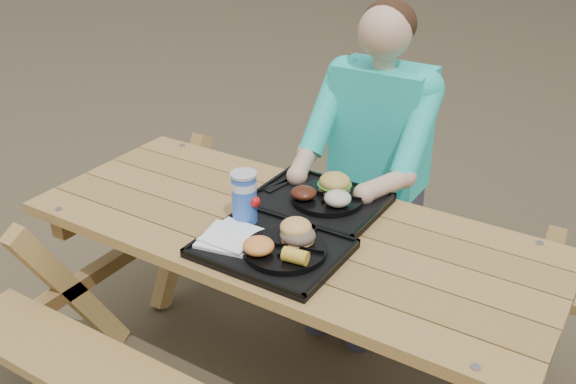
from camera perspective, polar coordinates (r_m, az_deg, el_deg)
The scene contains 17 objects.
picnic_table at distance 2.39m, azimuth 0.00°, elevation -10.81°, with size 1.80×1.49×0.75m, color #999999, non-canonical shape.
tray_near at distance 2.03m, azimuth -1.49°, elevation -5.14°, with size 0.45×0.35×0.02m, color black.
tray_far at distance 2.30m, azimuth 2.74°, elevation -0.90°, with size 0.45×0.35×0.02m, color black.
plate_near at distance 1.99m, azimuth -0.24°, elevation -5.18°, with size 0.26×0.26×0.02m, color black.
plate_far at distance 2.29m, azimuth 3.53°, elevation -0.55°, with size 0.26×0.26×0.02m, color black.
napkin_stack at distance 2.06m, azimuth -5.27°, elevation -4.00°, with size 0.17×0.17×0.02m, color white.
soda_cup at distance 2.13m, azimuth -3.90°, elevation -0.59°, with size 0.08×0.08×0.17m, color blue.
condiment_bbq at distance 2.11m, azimuth 0.53°, elevation -2.95°, with size 0.04×0.04×0.03m, color black.
condiment_mustard at distance 2.08m, azimuth 1.87°, elevation -3.48°, with size 0.05×0.05×0.03m, color yellow.
sandwich at distance 1.99m, azimuth 0.88°, elevation -3.04°, with size 0.11×0.11×0.11m, color #F2B255, non-canonical shape.
mac_cheese at distance 1.95m, azimuth -2.64°, elevation -4.81°, with size 0.10×0.10×0.05m, color #FF9C43.
corn_cob at distance 1.90m, azimuth 0.66°, elevation -5.72°, with size 0.08×0.08×0.04m, color yellow, non-canonical shape.
cutlery_far at distance 2.39m, azimuth -0.64°, elevation 0.62°, with size 0.03×0.15×0.01m, color black.
burger at distance 2.30m, azimuth 4.19°, elevation 1.27°, with size 0.11×0.11×0.10m, color gold, non-canonical shape.
baked_beans at distance 2.25m, azimuth 1.40°, elevation -0.08°, with size 0.09×0.09×0.04m, color #491C0E.
potato_salad at distance 2.21m, azimuth 4.44°, elevation -0.57°, with size 0.09×0.09×0.05m, color beige.
diner at distance 2.76m, azimuth 7.81°, elevation 1.13°, with size 0.48×0.84×1.28m, color #1ABBB4, non-canonical shape.
Camera 1 is at (0.99, -1.59, 1.86)m, focal length 40.00 mm.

